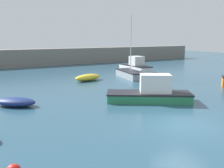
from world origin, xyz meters
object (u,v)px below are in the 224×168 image
(cabin_cruiser_white, at_px, (151,92))
(motorboat_grey_hull, at_px, (135,66))
(rowboat_white_midwater, at_px, (88,77))
(open_tender_yellow, at_px, (16,102))
(sailboat_tall_mast, at_px, (131,74))

(cabin_cruiser_white, bearing_deg, motorboat_grey_hull, -88.70)
(rowboat_white_midwater, height_order, open_tender_yellow, rowboat_white_midwater)
(sailboat_tall_mast, height_order, cabin_cruiser_white, sailboat_tall_mast)
(sailboat_tall_mast, xyz_separation_m, cabin_cruiser_white, (-5.01, -9.96, 0.23))
(open_tender_yellow, xyz_separation_m, cabin_cruiser_white, (9.01, -3.74, 0.38))
(rowboat_white_midwater, bearing_deg, open_tender_yellow, -155.07)
(open_tender_yellow, bearing_deg, rowboat_white_midwater, 79.61)
(open_tender_yellow, height_order, cabin_cruiser_white, cabin_cruiser_white)
(sailboat_tall_mast, bearing_deg, motorboat_grey_hull, -31.06)
(rowboat_white_midwater, relative_size, cabin_cruiser_white, 0.55)
(rowboat_white_midwater, bearing_deg, motorboat_grey_hull, 7.41)
(motorboat_grey_hull, bearing_deg, cabin_cruiser_white, 151.40)
(cabin_cruiser_white, xyz_separation_m, motorboat_grey_hull, (8.63, 14.05, 0.05))
(rowboat_white_midwater, distance_m, cabin_cruiser_white, 10.68)
(sailboat_tall_mast, height_order, motorboat_grey_hull, sailboat_tall_mast)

